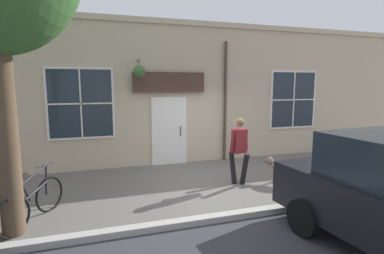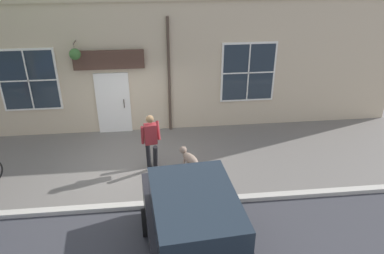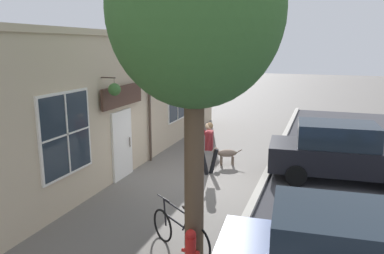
% 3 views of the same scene
% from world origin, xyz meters
% --- Properties ---
extents(ground_plane, '(90.00, 90.00, 0.00)m').
position_xyz_m(ground_plane, '(0.00, 0.00, 0.00)').
color(ground_plane, '#66605B').
extents(storefront_facade, '(0.95, 18.00, 4.42)m').
position_xyz_m(storefront_facade, '(-2.34, -0.00, 2.22)').
color(storefront_facade, '#C6B293').
rests_on(storefront_facade, ground_plane).
extents(pedestrian_walking, '(0.58, 0.55, 1.68)m').
position_xyz_m(pedestrian_walking, '(0.23, 0.53, 1.00)').
color(pedestrian_walking, black).
rests_on(pedestrian_walking, ground_plane).
extents(dog_on_leash, '(0.98, 0.56, 0.65)m').
position_xyz_m(dog_on_leash, '(0.50, 1.58, 0.42)').
color(dog_on_leash, '#7F6B5B').
rests_on(dog_on_leash, ground_plane).
extents(leaning_bicycle, '(1.55, 0.86, 1.00)m').
position_xyz_m(leaning_bicycle, '(1.01, -3.97, 0.38)').
color(leaning_bicycle, black).
rests_on(leaning_bicycle, ground_plane).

